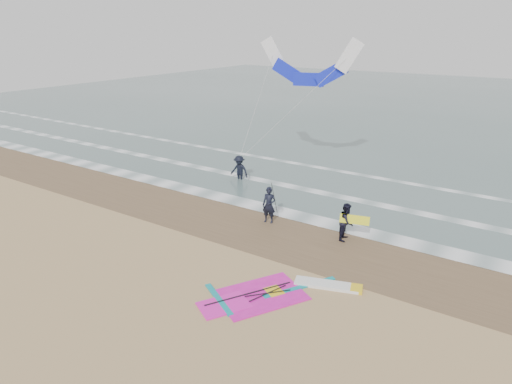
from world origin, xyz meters
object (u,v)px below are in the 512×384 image
Objects in this scene: windsurf_rig at (279,293)px; person_standing at (269,205)px; person_wading at (239,165)px; person_walking at (347,222)px; surf_kite at (309,67)px.

person_standing reaches higher than windsurf_rig.
windsurf_rig is at bearing -66.65° from person_standing.
person_standing is at bearing -43.91° from person_wading.
person_wading is (-5.07, 4.61, 0.05)m from person_standing.
windsurf_rig is 2.80× the size of person_standing.
surf_kite reaches higher than person_walking.
person_standing is at bearing -74.52° from surf_kite.
person_wading is at bearing 125.71° from person_standing.
surf_kite is (-5.92, 13.23, 6.76)m from windsurf_rig.
surf_kite is (-6.13, 7.70, 5.92)m from person_walking.
surf_kite reaches higher than windsurf_rig.
person_standing reaches higher than person_walking.
windsurf_rig is 5.60m from person_walking.
person_wading reaches higher than person_walking.
person_walking reaches higher than windsurf_rig.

